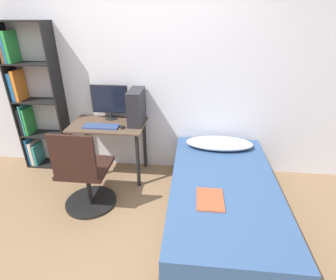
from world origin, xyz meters
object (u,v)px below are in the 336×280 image
object	(u,v)px
bookshelf	(31,102)
monitor	(110,101)
keyboard	(101,126)
bed	(222,201)
pc_tower	(136,107)
office_chair	(85,179)

from	to	relation	value
bookshelf	monitor	world-z (taller)	bookshelf
keyboard	monitor	bearing A→B (deg)	82.60
bed	pc_tower	distance (m)	1.47
monitor	keyboard	world-z (taller)	monitor
bookshelf	pc_tower	xyz separation A→B (m)	(1.40, -0.08, 0.01)
bed	monitor	world-z (taller)	monitor
bed	monitor	bearing A→B (deg)	147.09
office_chair	monitor	xyz separation A→B (m)	(0.07, 0.85, 0.59)
bed	pc_tower	size ratio (longest dim) A/B	4.79
keyboard	bed	bearing A→B (deg)	-23.10
pc_tower	office_chair	bearing A→B (deg)	-120.04
bookshelf	bed	distance (m)	2.66
office_chair	pc_tower	distance (m)	1.02
bed	keyboard	distance (m)	1.62
office_chair	pc_tower	bearing A→B (deg)	59.96
office_chair	bookshelf	bearing A→B (deg)	139.80
bed	monitor	size ratio (longest dim) A/B	4.23
monitor	bookshelf	bearing A→B (deg)	-178.30
monitor	pc_tower	world-z (taller)	monitor
bookshelf	keyboard	size ratio (longest dim) A/B	4.45
bookshelf	keyboard	xyz separation A→B (m)	(1.00, -0.26, -0.19)
office_chair	keyboard	distance (m)	0.67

